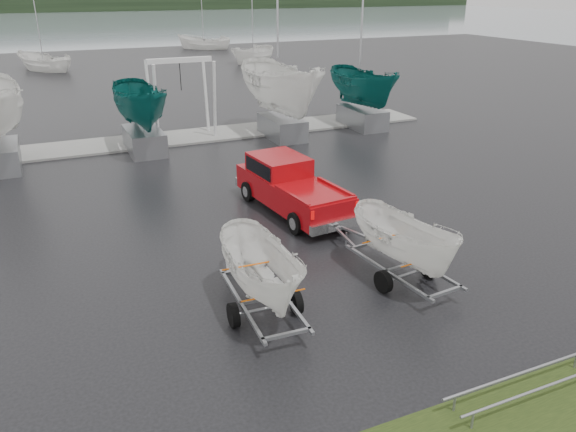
{
  "coord_description": "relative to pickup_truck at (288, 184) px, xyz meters",
  "views": [
    {
      "loc": [
        -5.54,
        -15.71,
        7.55
      ],
      "look_at": [
        0.68,
        -1.72,
        1.2
      ],
      "focal_mm": 35.0,
      "sensor_mm": 36.0,
      "label": 1
    }
  ],
  "objects": [
    {
      "name": "dock",
      "position": [
        -2.15,
        11.43,
        -0.9
      ],
      "size": [
        30.0,
        3.0,
        0.12
      ],
      "primitive_type": "cube",
      "color": "gray",
      "rests_on": "ground"
    },
    {
      "name": "pickup_truck",
      "position": [
        0.0,
        0.0,
        0.0
      ],
      "size": [
        2.45,
        5.63,
        1.82
      ],
      "rotation": [
        0.0,
        0.0,
        0.1
      ],
      "color": "#99080D",
      "rests_on": "ground"
    },
    {
      "name": "boat_hoist",
      "position": [
        -0.91,
        11.43,
        1.72
      ],
      "size": [
        3.3,
        2.18,
        4.12
      ],
      "color": "silver",
      "rests_on": "ground"
    },
    {
      "name": "ground_plane",
      "position": [
        -2.15,
        -1.57,
        -0.95
      ],
      "size": [
        120.0,
        120.0,
        0.0
      ],
      "primitive_type": "plane",
      "color": "black",
      "rests_on": "ground"
    },
    {
      "name": "keelboat_1",
      "position": [
        -3.31,
        9.63,
        2.54
      ],
      "size": [
        2.22,
        3.2,
        6.99
      ],
      "color": "gray",
      "rests_on": "ground"
    },
    {
      "name": "moored_boat_3",
      "position": [
        12.24,
        53.39,
        -0.94
      ],
      "size": [
        3.77,
        3.76,
        11.51
      ],
      "rotation": [
        0.0,
        0.0,
        4.02
      ],
      "color": "white",
      "rests_on": "ground"
    },
    {
      "name": "lake",
      "position": [
        -2.15,
        98.43,
        -0.96
      ],
      "size": [
        300.0,
        300.0,
        0.0
      ],
      "primitive_type": "plane",
      "color": "gray",
      "rests_on": "ground"
    },
    {
      "name": "moored_boat_2",
      "position": [
        13.51,
        39.35,
        -0.94
      ],
      "size": [
        3.67,
        3.66,
        11.43
      ],
      "rotation": [
        0.0,
        0.0,
        5.37
      ],
      "color": "white",
      "rests_on": "ground"
    },
    {
      "name": "moored_boat_1",
      "position": [
        -6.68,
        41.33,
        -0.94
      ],
      "size": [
        3.62,
        3.64,
        11.43
      ],
      "rotation": [
        0.0,
        0.0,
        3.73
      ],
      "color": "white",
      "rests_on": "ground"
    },
    {
      "name": "keelboat_3",
      "position": [
        8.9,
        9.73,
        2.58
      ],
      "size": [
        2.24,
        3.2,
        10.4
      ],
      "color": "gray",
      "rests_on": "ground"
    },
    {
      "name": "keelboat_2",
      "position": [
        3.84,
        9.43,
        3.62
      ],
      "size": [
        2.87,
        3.2,
        11.05
      ],
      "color": "gray",
      "rests_on": "ground"
    },
    {
      "name": "treeline",
      "position": [
        -2.15,
        168.43,
        2.05
      ],
      "size": [
        300.0,
        8.0,
        6.0
      ],
      "primitive_type": "cube",
      "color": "black",
      "rests_on": "ground"
    },
    {
      "name": "trailer_parked",
      "position": [
        -3.45,
        -6.22,
        1.47
      ],
      "size": [
        1.8,
        3.65,
        4.44
      ],
      "rotation": [
        0.0,
        0.0,
        -0.04
      ],
      "color": "gray",
      "rests_on": "ground"
    },
    {
      "name": "trailer_hitched",
      "position": [
        0.65,
        -6.18,
        1.41
      ],
      "size": [
        1.83,
        3.7,
        4.32
      ],
      "rotation": [
        0.0,
        0.0,
        0.1
      ],
      "color": "gray",
      "rests_on": "ground"
    }
  ]
}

